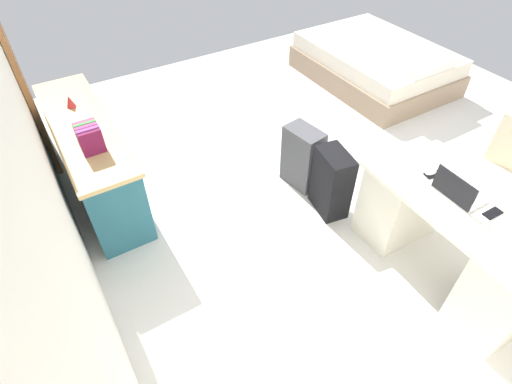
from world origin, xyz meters
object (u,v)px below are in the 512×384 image
at_px(credenza, 93,158).
at_px(cell_phone_near_laptop, 493,213).
at_px(office_chair, 499,183).
at_px(figurine_small, 70,101).
at_px(computer_mouse, 431,172).
at_px(suitcase_black, 331,183).
at_px(laptop, 457,192).
at_px(desk, 451,238).
at_px(bed, 375,64).
at_px(cell_phone_by_mouse, 434,174).
at_px(suitcase_spare_grey, 302,157).

distance_m(credenza, cell_phone_near_laptop, 3.23).
bearing_deg(office_chair, figurine_small, 48.55).
height_order(credenza, cell_phone_near_laptop, credenza).
bearing_deg(computer_mouse, cell_phone_near_laptop, -174.89).
relative_size(office_chair, figurine_small, 8.55).
distance_m(office_chair, suitcase_black, 1.36).
relative_size(suitcase_black, laptop, 1.96).
xyz_separation_m(desk, laptop, (0.10, 0.01, 0.40)).
bearing_deg(office_chair, suitcase_black, 53.28).
bearing_deg(desk, computer_mouse, -5.42).
bearing_deg(figurine_small, suitcase_black, -134.17).
height_order(credenza, figurine_small, figurine_small).
xyz_separation_m(suitcase_black, figurine_small, (1.64, 1.69, 0.49)).
xyz_separation_m(office_chair, bed, (2.40, -0.94, -0.18)).
bearing_deg(suitcase_black, desk, -152.96).
relative_size(desk, figurine_small, 13.24).
distance_m(bed, suitcase_black, 2.58).
bearing_deg(cell_phone_by_mouse, computer_mouse, 33.90).
relative_size(cell_phone_near_laptop, cell_phone_by_mouse, 1.00).
bearing_deg(suitcase_spare_grey, office_chair, -147.33).
distance_m(office_chair, suitcase_spare_grey, 1.65).
bearing_deg(computer_mouse, office_chair, -101.72).
relative_size(office_chair, laptop, 2.98).
bearing_deg(computer_mouse, suitcase_spare_grey, 19.30).
height_order(bed, cell_phone_by_mouse, cell_phone_by_mouse).
height_order(computer_mouse, cell_phone_near_laptop, computer_mouse).
bearing_deg(credenza, figurine_small, 0.29).
distance_m(suitcase_black, cell_phone_by_mouse, 0.86).
bearing_deg(cell_phone_by_mouse, suitcase_spare_grey, 30.62).
height_order(office_chair, cell_phone_near_laptop, office_chair).
distance_m(office_chair, cell_phone_near_laptop, 0.85).
xyz_separation_m(computer_mouse, figurine_small, (2.28, 2.03, 0.05)).
relative_size(cell_phone_near_laptop, figurine_small, 1.24).
height_order(computer_mouse, cell_phone_by_mouse, computer_mouse).
relative_size(laptop, cell_phone_near_laptop, 2.32).
relative_size(suitcase_black, cell_phone_by_mouse, 4.55).
bearing_deg(bed, laptop, 144.90).
height_order(laptop, cell_phone_by_mouse, laptop).
bearing_deg(office_chair, credenza, 52.27).
bearing_deg(suitcase_spare_grey, computer_mouse, -170.98).
relative_size(suitcase_spare_grey, computer_mouse, 6.05).
relative_size(suitcase_black, suitcase_spare_grey, 1.02).
xyz_separation_m(cell_phone_near_laptop, figurine_small, (2.77, 2.06, 0.06)).
height_order(desk, computer_mouse, computer_mouse).
relative_size(credenza, computer_mouse, 18.00).
relative_size(desk, office_chair, 1.55).
bearing_deg(cell_phone_by_mouse, figurine_small, 54.26).
xyz_separation_m(desk, bed, (2.58, -1.73, -0.14)).
xyz_separation_m(bed, suitcase_black, (-1.58, 2.03, 0.07)).
bearing_deg(office_chair, cell_phone_near_laptop, 113.84).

